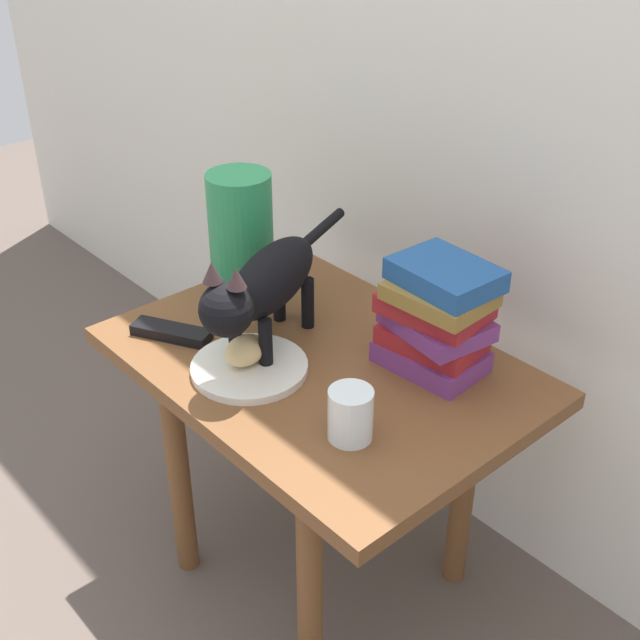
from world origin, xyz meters
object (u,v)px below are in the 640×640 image
object	(u,v)px
bread_roll	(245,350)
book_stack	(436,317)
plate	(249,368)
candle_jar	(350,417)
green_vase	(241,237)
side_table	(320,396)
cat	(264,285)
tv_remote	(171,332)

from	to	relation	value
bread_roll	book_stack	bearing A→B (deg)	49.52
bread_roll	book_stack	size ratio (longest dim) A/B	0.39
plate	bread_roll	xyz separation A→B (m)	(-0.01, -0.00, 0.03)
plate	bread_roll	distance (m)	0.03
plate	candle_jar	bearing A→B (deg)	1.78
green_vase	candle_jar	world-z (taller)	green_vase
green_vase	candle_jar	size ratio (longest dim) A/B	3.01
plate	candle_jar	xyz separation A→B (m)	(0.24, 0.01, 0.03)
side_table	cat	bearing A→B (deg)	-148.69
cat	plate	bearing A→B (deg)	-62.84
side_table	candle_jar	distance (m)	0.25
bread_roll	plate	bearing A→B (deg)	8.98
bread_roll	green_vase	distance (m)	0.28
bread_roll	candle_jar	size ratio (longest dim) A/B	0.94
side_table	book_stack	distance (m)	0.27
plate	tv_remote	bearing A→B (deg)	-167.79
green_vase	book_stack	bearing A→B (deg)	12.04
plate	tv_remote	xyz separation A→B (m)	(-0.18, -0.04, 0.00)
side_table	green_vase	size ratio (longest dim) A/B	2.89
book_stack	tv_remote	size ratio (longest dim) A/B	1.35
tv_remote	green_vase	bearing A→B (deg)	72.31
tv_remote	cat	bearing A→B (deg)	6.41
plate	green_vase	distance (m)	0.29
side_table	bread_roll	xyz separation A→B (m)	(-0.06, -0.12, 0.12)
side_table	green_vase	distance (m)	0.34
green_vase	candle_jar	xyz separation A→B (m)	(0.46, -0.15, -0.09)
bread_roll	cat	bearing A→B (deg)	110.78
plate	bread_roll	bearing A→B (deg)	-171.02
bread_roll	candle_jar	distance (m)	0.25
side_table	cat	size ratio (longest dim) A/B	1.64
bread_roll	cat	distance (m)	0.12
side_table	plate	bearing A→B (deg)	-114.44
green_vase	tv_remote	size ratio (longest dim) A/B	1.71
cat	candle_jar	size ratio (longest dim) A/B	5.29
green_vase	tv_remote	distance (m)	0.23
candle_jar	bread_roll	bearing A→B (deg)	-177.99
bread_roll	cat	size ratio (longest dim) A/B	0.18
plate	cat	world-z (taller)	cat
plate	green_vase	world-z (taller)	green_vase
candle_jar	tv_remote	distance (m)	0.43
book_stack	tv_remote	world-z (taller)	book_stack
bread_roll	candle_jar	bearing A→B (deg)	2.01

